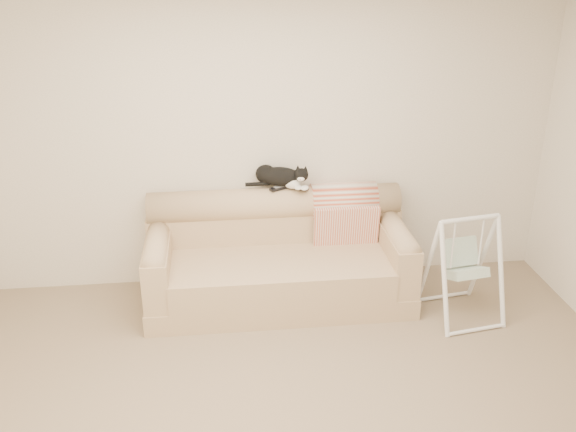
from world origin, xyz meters
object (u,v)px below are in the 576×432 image
object	(u,v)px
remote_b	(299,188)
tuxedo_cat	(280,177)
sofa	(278,259)
baby_swing	(464,267)
remote_a	(280,188)

from	to	relation	value
remote_b	tuxedo_cat	bearing A→B (deg)	166.21
sofa	tuxedo_cat	size ratio (longest dim) A/B	4.06
baby_swing	remote_a	bearing A→B (deg)	153.32
remote_b	tuxedo_cat	size ratio (longest dim) A/B	0.32
remote_b	baby_swing	xyz separation A→B (m)	(1.25, -0.70, -0.47)
sofa	tuxedo_cat	xyz separation A→B (m)	(0.05, 0.26, 0.65)
sofa	tuxedo_cat	distance (m)	0.70
remote_a	remote_b	distance (m)	0.16
remote_b	tuxedo_cat	world-z (taller)	tuxedo_cat
sofa	remote_a	bearing A→B (deg)	80.01
tuxedo_cat	baby_swing	xyz separation A→B (m)	(1.40, -0.73, -0.56)
remote_a	remote_b	bearing A→B (deg)	-3.96
sofa	remote_b	world-z (taller)	remote_b
remote_a	baby_swing	bearing A→B (deg)	-26.68
sofa	tuxedo_cat	world-z (taller)	tuxedo_cat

